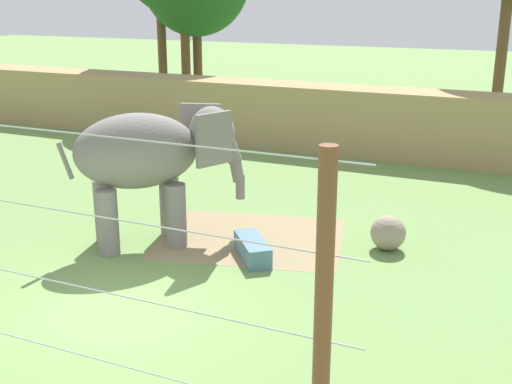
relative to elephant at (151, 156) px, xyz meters
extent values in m
plane|color=#6B8E4C|center=(1.25, -3.10, -2.04)|extent=(120.00, 120.00, 0.00)
cube|color=#937F5B|center=(1.92, 1.13, -2.04)|extent=(4.89, 4.28, 0.01)
cube|color=tan|center=(1.25, 10.35, -0.88)|extent=(36.00, 1.80, 2.33)
cylinder|color=gray|center=(0.05, 0.59, -1.31)|extent=(0.46, 0.46, 1.47)
cylinder|color=gray|center=(0.59, -0.02, -1.31)|extent=(0.46, 0.46, 1.47)
cylinder|color=gray|center=(-1.07, -0.41, -1.31)|extent=(0.46, 0.46, 1.47)
cylinder|color=gray|center=(-0.53, -1.01, -1.31)|extent=(0.46, 0.46, 1.47)
ellipsoid|color=gray|center=(-0.24, -0.21, 0.14)|extent=(3.01, 2.91, 1.68)
ellipsoid|color=gray|center=(1.04, 0.92, 0.43)|extent=(1.54, 1.55, 1.21)
cube|color=gray|center=(0.54, 1.32, 0.43)|extent=(0.93, 0.37, 1.15)
cube|color=gray|center=(1.38, 0.38, 0.43)|extent=(0.47, 0.91, 1.15)
cylinder|color=gray|center=(1.37, 1.22, 0.00)|extent=(0.61, 0.59, 0.66)
cylinder|color=gray|center=(1.47, 1.31, -0.46)|extent=(0.46, 0.45, 0.62)
cylinder|color=gray|center=(1.53, 1.36, -0.89)|extent=(0.30, 0.30, 0.58)
cylinder|color=gray|center=(-1.37, -1.22, 0.04)|extent=(0.31, 0.29, 0.84)
sphere|color=gray|center=(4.99, 1.75, -1.65)|extent=(0.79, 0.79, 0.79)
cylinder|color=brown|center=(5.87, -5.58, -0.03)|extent=(0.21, 0.21, 4.02)
cylinder|color=#B7B7BC|center=(1.25, -5.58, -1.32)|extent=(10.23, 0.02, 0.02)
cylinder|color=#B7B7BC|center=(1.25, -5.58, -0.27)|extent=(10.23, 0.02, 0.02)
cylinder|color=#B7B7BC|center=(1.25, -5.58, 0.78)|extent=(10.23, 0.02, 0.02)
cube|color=slate|center=(2.45, 0.03, -1.82)|extent=(1.27, 1.40, 0.44)
cylinder|color=brown|center=(5.98, 16.56, 0.83)|extent=(0.44, 0.44, 5.75)
cylinder|color=brown|center=(-9.92, 16.37, 0.62)|extent=(0.44, 0.44, 5.33)
cylinder|color=brown|center=(-8.13, 15.59, 0.43)|extent=(0.44, 0.44, 4.94)
cylinder|color=brown|center=(-7.85, 16.26, -0.05)|extent=(0.44, 0.44, 3.98)
camera|label=1|loc=(7.84, -11.80, 3.48)|focal=45.54mm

